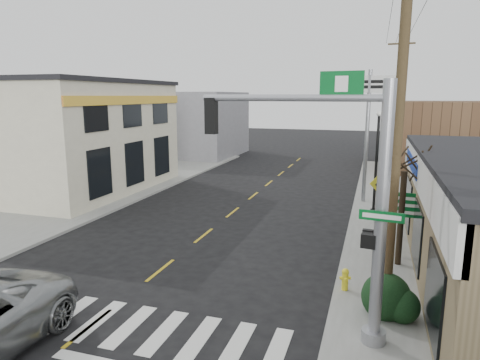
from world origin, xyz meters
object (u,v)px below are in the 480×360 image
(traffic_signal_pole, at_px, (348,186))
(lamp_post, at_px, (378,156))
(guide_sign, at_px, (406,212))
(bare_tree, at_px, (406,154))
(dance_center_sign, at_px, (369,104))
(utility_pole_near, at_px, (398,123))
(fire_hydrant, at_px, (345,278))
(utility_pole_far, at_px, (397,108))

(traffic_signal_pole, xyz_separation_m, lamp_post, (0.71, 11.93, -0.83))
(guide_sign, height_order, bare_tree, bare_tree)
(guide_sign, relative_size, dance_center_sign, 0.35)
(guide_sign, bearing_deg, lamp_post, 105.03)
(lamp_post, height_order, dance_center_sign, dance_center_sign)
(bare_tree, height_order, utility_pole_near, utility_pole_near)
(traffic_signal_pole, distance_m, lamp_post, 11.98)
(fire_hydrant, xyz_separation_m, utility_pole_far, (1.95, 18.88, 4.74))
(traffic_signal_pole, distance_m, utility_pole_far, 21.72)
(guide_sign, relative_size, fire_hydrant, 3.71)
(guide_sign, relative_size, utility_pole_near, 0.25)
(lamp_post, relative_size, bare_tree, 1.03)
(lamp_post, distance_m, utility_pole_far, 9.97)
(bare_tree, xyz_separation_m, utility_pole_far, (0.29, 16.18, 1.14))
(utility_pole_near, height_order, utility_pole_far, utility_pole_near)
(guide_sign, relative_size, bare_tree, 0.51)
(lamp_post, distance_m, utility_pole_near, 10.50)
(fire_hydrant, bearing_deg, utility_pole_near, -42.02)
(dance_center_sign, height_order, utility_pole_far, utility_pole_far)
(traffic_signal_pole, xyz_separation_m, bare_tree, (1.55, 5.43, 0.13))
(lamp_post, xyz_separation_m, utility_pole_far, (1.14, 9.68, 2.10))
(fire_hydrant, xyz_separation_m, bare_tree, (1.66, 2.70, 3.60))
(dance_center_sign, bearing_deg, utility_pole_near, -77.74)
(fire_hydrant, xyz_separation_m, lamp_post, (0.81, 9.20, 2.64))
(lamp_post, relative_size, utility_pole_far, 0.52)
(utility_pole_far, bearing_deg, guide_sign, -85.23)
(traffic_signal_pole, bearing_deg, guide_sign, 81.46)
(guide_sign, distance_m, dance_center_sign, 9.29)
(dance_center_sign, bearing_deg, fire_hydrant, -82.94)
(traffic_signal_pole, distance_m, dance_center_sign, 14.85)
(dance_center_sign, bearing_deg, utility_pole_far, 83.38)
(traffic_signal_pole, height_order, dance_center_sign, dance_center_sign)
(guide_sign, height_order, utility_pole_near, utility_pole_near)
(utility_pole_far, bearing_deg, fire_hydrant, -90.85)
(guide_sign, bearing_deg, utility_pole_near, -94.28)
(utility_pole_near, bearing_deg, traffic_signal_pole, -117.00)
(traffic_signal_pole, height_order, fire_hydrant, traffic_signal_pole)
(utility_pole_near, bearing_deg, dance_center_sign, 99.99)
(lamp_post, distance_m, dance_center_sign, 3.79)
(utility_pole_far, bearing_deg, traffic_signal_pole, -89.83)
(lamp_post, bearing_deg, fire_hydrant, -74.81)
(traffic_signal_pole, bearing_deg, bare_tree, 80.85)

